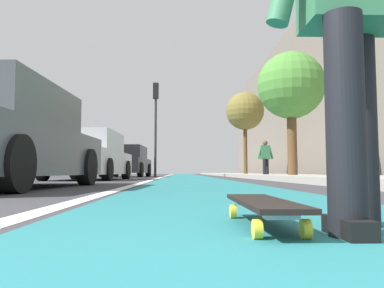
{
  "coord_description": "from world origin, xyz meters",
  "views": [
    {
      "loc": [
        -0.3,
        0.39,
        0.23
      ],
      "look_at": [
        12.53,
        -0.02,
        1.18
      ],
      "focal_mm": 35.84,
      "sensor_mm": 36.0,
      "label": 1
    }
  ],
  "objects_px": {
    "parked_car_far": "(127,162)",
    "street_tree_far": "(245,112)",
    "skateboard": "(263,205)",
    "traffic_light": "(156,112)",
    "street_tree_mid": "(291,86)",
    "pedestrian_distant": "(265,156)",
    "parked_car_mid": "(89,157)",
    "parked_car_near": "(1,139)"
  },
  "relations": [
    {
      "from": "skateboard",
      "to": "traffic_light",
      "type": "relative_size",
      "value": 0.18
    },
    {
      "from": "parked_car_near",
      "to": "parked_car_mid",
      "type": "relative_size",
      "value": 0.98
    },
    {
      "from": "parked_car_mid",
      "to": "pedestrian_distant",
      "type": "relative_size",
      "value": 3.0
    },
    {
      "from": "parked_car_far",
      "to": "street_tree_far",
      "type": "distance_m",
      "value": 7.19
    },
    {
      "from": "parked_car_far",
      "to": "street_tree_far",
      "type": "bearing_deg",
      "value": -70.4
    },
    {
      "from": "skateboard",
      "to": "pedestrian_distant",
      "type": "distance_m",
      "value": 13.99
    },
    {
      "from": "skateboard",
      "to": "parked_car_far",
      "type": "relative_size",
      "value": 0.18
    },
    {
      "from": "parked_car_mid",
      "to": "skateboard",
      "type": "bearing_deg",
      "value": -162.96
    },
    {
      "from": "skateboard",
      "to": "street_tree_mid",
      "type": "relative_size",
      "value": 0.2
    },
    {
      "from": "parked_car_mid",
      "to": "traffic_light",
      "type": "bearing_deg",
      "value": -12.05
    },
    {
      "from": "parked_car_near",
      "to": "street_tree_far",
      "type": "relative_size",
      "value": 0.95
    },
    {
      "from": "skateboard",
      "to": "street_tree_far",
      "type": "height_order",
      "value": "street_tree_far"
    },
    {
      "from": "parked_car_mid",
      "to": "street_tree_mid",
      "type": "bearing_deg",
      "value": -86.78
    },
    {
      "from": "skateboard",
      "to": "parked_car_mid",
      "type": "xyz_separation_m",
      "value": [
        10.24,
        3.14,
        0.61
      ]
    },
    {
      "from": "parked_car_near",
      "to": "street_tree_far",
      "type": "bearing_deg",
      "value": -21.96
    },
    {
      "from": "parked_car_mid",
      "to": "traffic_light",
      "type": "distance_m",
      "value": 7.95
    },
    {
      "from": "traffic_light",
      "to": "street_tree_mid",
      "type": "height_order",
      "value": "traffic_light"
    },
    {
      "from": "parked_car_far",
      "to": "traffic_light",
      "type": "distance_m",
      "value": 2.89
    },
    {
      "from": "parked_car_mid",
      "to": "street_tree_mid",
      "type": "relative_size",
      "value": 1.09
    },
    {
      "from": "skateboard",
      "to": "pedestrian_distant",
      "type": "relative_size",
      "value": 0.56
    },
    {
      "from": "skateboard",
      "to": "parked_car_far",
      "type": "height_order",
      "value": "parked_car_far"
    },
    {
      "from": "parked_car_near",
      "to": "parked_car_mid",
      "type": "distance_m",
      "value": 6.29
    },
    {
      "from": "parked_car_far",
      "to": "street_tree_mid",
      "type": "relative_size",
      "value": 1.11
    },
    {
      "from": "skateboard",
      "to": "street_tree_far",
      "type": "relative_size",
      "value": 0.18
    },
    {
      "from": "parked_car_far",
      "to": "parked_car_near",
      "type": "bearing_deg",
      "value": 179.94
    },
    {
      "from": "traffic_light",
      "to": "parked_car_mid",
      "type": "bearing_deg",
      "value": 167.95
    },
    {
      "from": "parked_car_mid",
      "to": "street_tree_far",
      "type": "height_order",
      "value": "street_tree_far"
    },
    {
      "from": "parked_car_near",
      "to": "street_tree_mid",
      "type": "xyz_separation_m",
      "value": [
        6.65,
        -6.23,
        2.32
      ]
    },
    {
      "from": "street_tree_mid",
      "to": "pedestrian_distant",
      "type": "height_order",
      "value": "street_tree_mid"
    },
    {
      "from": "skateboard",
      "to": "parked_car_far",
      "type": "distance_m",
      "value": 17.44
    },
    {
      "from": "street_tree_mid",
      "to": "pedestrian_distant",
      "type": "xyz_separation_m",
      "value": [
        3.01,
        0.2,
        -2.17
      ]
    },
    {
      "from": "parked_car_near",
      "to": "traffic_light",
      "type": "height_order",
      "value": "traffic_light"
    },
    {
      "from": "street_tree_mid",
      "to": "pedestrian_distant",
      "type": "distance_m",
      "value": 3.72
    },
    {
      "from": "street_tree_mid",
      "to": "street_tree_far",
      "type": "relative_size",
      "value": 0.89
    },
    {
      "from": "skateboard",
      "to": "parked_car_far",
      "type": "bearing_deg",
      "value": 9.65
    },
    {
      "from": "parked_car_mid",
      "to": "street_tree_mid",
      "type": "distance_m",
      "value": 6.85
    },
    {
      "from": "street_tree_mid",
      "to": "parked_car_far",
      "type": "bearing_deg",
      "value": 43.36
    },
    {
      "from": "parked_car_mid",
      "to": "parked_car_far",
      "type": "height_order",
      "value": "parked_car_far"
    },
    {
      "from": "parked_car_near",
      "to": "street_tree_far",
      "type": "xyz_separation_m",
      "value": [
        15.44,
        -6.23,
        2.89
      ]
    },
    {
      "from": "traffic_light",
      "to": "street_tree_far",
      "type": "bearing_deg",
      "value": -69.73
    },
    {
      "from": "parked_car_near",
      "to": "pedestrian_distant",
      "type": "relative_size",
      "value": 2.94
    },
    {
      "from": "parked_car_near",
      "to": "parked_car_mid",
      "type": "height_order",
      "value": "parked_car_near"
    }
  ]
}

